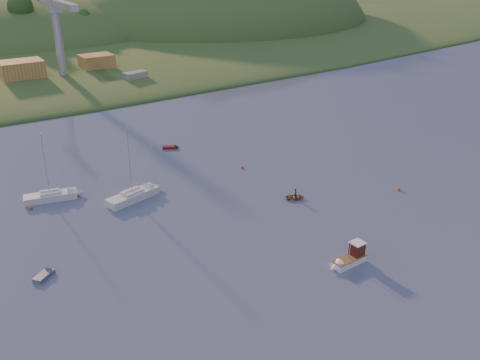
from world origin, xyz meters
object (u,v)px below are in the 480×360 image
grey_dinghy (47,273)px  sailboat_near (133,195)px  red_tender (173,147)px  canoe (295,197)px  fishing_boat (347,260)px  sailboat_far (50,196)px

grey_dinghy → sailboat_near: bearing=1.2°
red_tender → sailboat_near: bearing=-105.9°
sailboat_near → red_tender: (15.26, 16.63, -0.53)m
sailboat_near → canoe: (21.10, -13.52, -0.45)m
red_tender → grey_dinghy: grey_dinghy is taller
fishing_boat → grey_dinghy: (-31.35, 18.11, -0.53)m
fishing_boat → red_tender: (0.42, 48.01, -0.55)m
fishing_boat → grey_dinghy: fishing_boat is taller
grey_dinghy → sailboat_far: bearing=36.0°
fishing_boat → grey_dinghy: bearing=-32.7°
fishing_boat → canoe: bearing=-112.0°
canoe → red_tender: red_tender is taller
canoe → red_tender: size_ratio=0.89×
fishing_boat → sailboat_far: size_ratio=0.52×
red_tender → sailboat_far: bearing=-132.7°
sailboat_near → canoe: size_ratio=3.93×
canoe → red_tender: 30.71m
fishing_boat → sailboat_far: (-25.41, 38.28, -0.07)m
fishing_boat → sailboat_near: sailboat_near is taller
sailboat_near → red_tender: 22.57m
sailboat_far → red_tender: (25.83, 9.73, -0.48)m
sailboat_far → canoe: sailboat_far is taller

